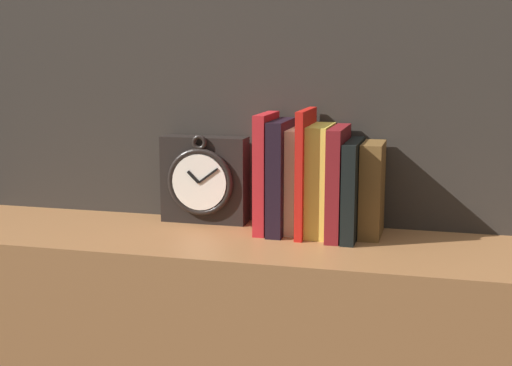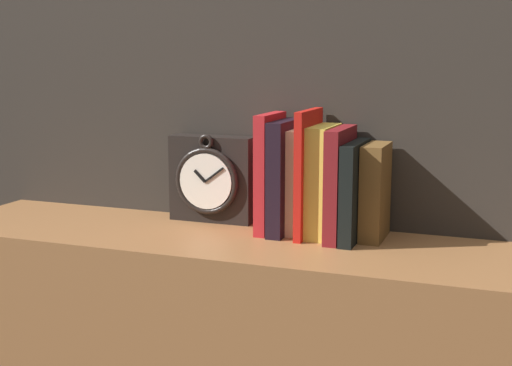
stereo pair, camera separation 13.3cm
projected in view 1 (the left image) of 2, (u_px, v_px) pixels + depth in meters
name	position (u px, v px, depth m)	size (l,w,h in m)	color
clock	(204.00, 180.00, 1.48)	(0.18, 0.07, 0.19)	black
book_slot0_red	(268.00, 173.00, 1.40)	(0.02, 0.13, 0.23)	red
book_slot1_black	(281.00, 176.00, 1.39)	(0.03, 0.14, 0.22)	black
book_slot2_cream	(296.00, 180.00, 1.40)	(0.02, 0.11, 0.20)	beige
book_slot3_red	(306.00, 172.00, 1.38)	(0.01, 0.14, 0.24)	red
book_slot4_yellow	(320.00, 180.00, 1.38)	(0.04, 0.13, 0.21)	#DFC446
book_slot5_maroon	(338.00, 182.00, 1.36)	(0.03, 0.15, 0.21)	maroon
book_slot6_black	(353.00, 190.00, 1.35)	(0.03, 0.15, 0.19)	black
book_slot7_brown	(372.00, 190.00, 1.37)	(0.04, 0.11, 0.18)	brown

